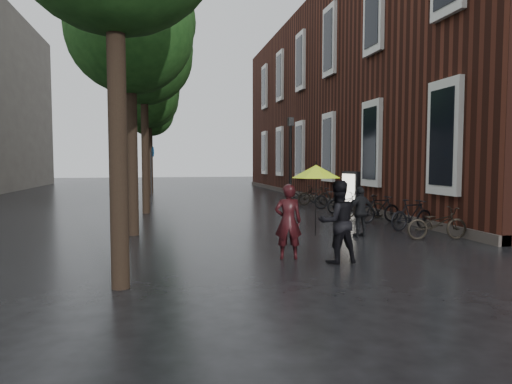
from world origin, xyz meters
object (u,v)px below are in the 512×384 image
object	(u,v)px
lamp_post	(290,158)
ad_lightbox	(351,191)
person_burgundy	(288,221)
person_black	(337,222)
pedestrian_walking	(361,212)
parked_bicycles	(354,204)

from	to	relation	value
lamp_post	ad_lightbox	bearing A→B (deg)	34.24
person_burgundy	person_black	size ratio (longest dim) A/B	0.95
lamp_post	pedestrian_walking	bearing A→B (deg)	-79.26
person_black	lamp_post	size ratio (longest dim) A/B	0.46
ad_lightbox	lamp_post	xyz separation A→B (m)	(-3.62, -2.46, 1.50)
person_burgundy	pedestrian_walking	bearing A→B (deg)	-130.18
ad_lightbox	lamp_post	distance (m)	4.63
parked_bicycles	ad_lightbox	distance (m)	2.20
ad_lightbox	person_black	bearing A→B (deg)	-125.00
person_black	parked_bicycles	distance (m)	9.10
person_black	lamp_post	xyz separation A→B (m)	(1.16, 7.71, 1.48)
person_burgundy	parked_bicycles	bearing A→B (deg)	-114.20
person_burgundy	pedestrian_walking	size ratio (longest dim) A/B	1.15
person_black	person_burgundy	bearing A→B (deg)	-38.83
person_burgundy	pedestrian_walking	distance (m)	3.90
person_burgundy	ad_lightbox	world-z (taller)	ad_lightbox
person_black	ad_lightbox	xyz separation A→B (m)	(4.78, 10.17, -0.01)
pedestrian_walking	lamp_post	world-z (taller)	lamp_post
person_burgundy	parked_bicycles	world-z (taller)	person_burgundy
pedestrian_walking	lamp_post	bearing A→B (deg)	-89.25
person_burgundy	ad_lightbox	distance (m)	11.13
parked_bicycles	ad_lightbox	xyz separation A→B (m)	(0.73, 2.04, 0.42)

